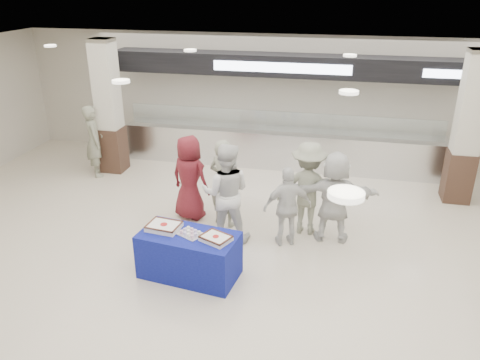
% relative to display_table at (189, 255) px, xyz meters
% --- Properties ---
extents(ground, '(14.00, 14.00, 0.00)m').
position_rel_display_table_xyz_m(ground, '(0.75, -0.26, -0.38)').
color(ground, beige).
rests_on(ground, ground).
extents(serving_line, '(8.70, 0.85, 2.80)m').
position_rel_display_table_xyz_m(serving_line, '(0.75, 5.14, 0.78)').
color(serving_line, silver).
rests_on(serving_line, ground).
extents(column_left, '(0.55, 0.55, 3.20)m').
position_rel_display_table_xyz_m(column_left, '(-3.25, 3.94, 1.15)').
color(column_left, '#342017').
rests_on(column_left, ground).
extents(column_right, '(0.55, 0.55, 3.20)m').
position_rel_display_table_xyz_m(column_right, '(4.75, 3.94, 1.15)').
color(column_right, '#342017').
rests_on(column_right, ground).
extents(display_table, '(1.64, 0.98, 0.75)m').
position_rel_display_table_xyz_m(display_table, '(0.00, 0.00, 0.00)').
color(display_table, navy).
rests_on(display_table, ground).
extents(sheet_cake_left, '(0.55, 0.45, 0.10)m').
position_rel_display_table_xyz_m(sheet_cake_left, '(-0.43, 0.09, 0.43)').
color(sheet_cake_left, white).
rests_on(sheet_cake_left, display_table).
extents(sheet_cake_right, '(0.53, 0.48, 0.09)m').
position_rel_display_table_xyz_m(sheet_cake_right, '(0.47, -0.08, 0.42)').
color(sheet_cake_right, white).
rests_on(sheet_cake_right, display_table).
extents(cupcake_tray, '(0.49, 0.44, 0.06)m').
position_rel_display_table_xyz_m(cupcake_tray, '(0.03, 0.01, 0.41)').
color(cupcake_tray, silver).
rests_on(cupcake_tray, display_table).
extents(civilian_maroon, '(0.97, 0.79, 1.71)m').
position_rel_display_table_xyz_m(civilian_maroon, '(-0.60, 1.94, 0.48)').
color(civilian_maroon, maroon).
rests_on(civilian_maroon, ground).
extents(soldier_a, '(0.74, 0.62, 1.74)m').
position_rel_display_table_xyz_m(soldier_a, '(0.12, 1.80, 0.49)').
color(soldier_a, gray).
rests_on(soldier_a, ground).
extents(chef_tall, '(0.98, 0.81, 1.85)m').
position_rel_display_table_xyz_m(chef_tall, '(0.30, 1.27, 0.55)').
color(chef_tall, silver).
rests_on(chef_tall, ground).
extents(chef_short, '(0.94, 0.66, 1.49)m').
position_rel_display_table_xyz_m(chef_short, '(1.40, 1.31, 0.37)').
color(chef_short, silver).
rests_on(chef_short, ground).
extents(soldier_b, '(1.19, 0.73, 1.78)m').
position_rel_display_table_xyz_m(soldier_b, '(1.70, 1.85, 0.51)').
color(soldier_b, gray).
rests_on(soldier_b, ground).
extents(civilian_white, '(1.61, 0.59, 1.71)m').
position_rel_display_table_xyz_m(civilian_white, '(2.19, 1.66, 0.48)').
color(civilian_white, silver).
rests_on(civilian_white, ground).
extents(soldier_bg, '(0.70, 0.76, 1.73)m').
position_rel_display_table_xyz_m(soldier_bg, '(-3.52, 3.55, 0.49)').
color(soldier_bg, gray).
rests_on(soldier_bg, ground).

